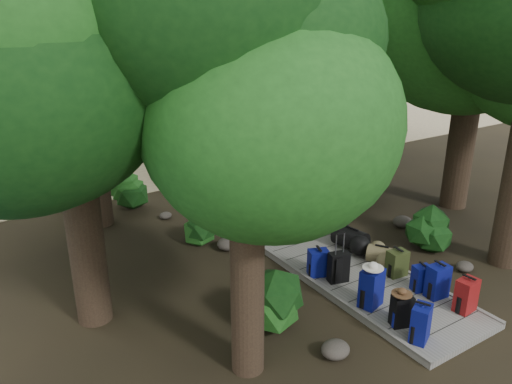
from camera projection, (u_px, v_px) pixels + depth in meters
ground at (291, 239)px, 12.26m from camera, size 120.00×120.00×0.00m
sand_beach at (100, 122)px, 24.89m from camera, size 40.00×22.00×0.02m
boardwalk at (268, 223)px, 13.03m from camera, size 2.00×12.00×0.12m
backpack_left_a at (421, 322)px, 8.21m from camera, size 0.46×0.41×0.72m
backpack_left_b at (402, 309)px, 8.62m from camera, size 0.41×0.35×0.64m
backpack_left_c at (372, 286)px, 9.17m from camera, size 0.51×0.43×0.82m
backpack_left_d at (318, 261)px, 10.28m from camera, size 0.48×0.42×0.62m
backpack_right_a at (466, 294)px, 9.03m from camera, size 0.42×0.31×0.70m
backpack_right_b at (438, 280)px, 9.48m from camera, size 0.43×0.32×0.73m
backpack_right_c at (421, 277)px, 9.72m from camera, size 0.39×0.32×0.58m
backpack_right_d at (397, 262)px, 10.27m from camera, size 0.43×0.33×0.61m
duffel_right_khaki at (381, 255)px, 10.79m from camera, size 0.63×0.70×0.39m
duffel_right_black at (350, 238)px, 11.46m from camera, size 0.62×0.85×0.49m
suitcase_on_boardwalk at (338, 267)px, 10.03m from camera, size 0.45×0.32×0.63m
lone_suitcase_on_sand at (173, 152)px, 18.43m from camera, size 0.45×0.32×0.65m
hat_brown at (402, 291)px, 8.47m from camera, size 0.36×0.36×0.11m
hat_white at (373, 265)px, 8.95m from camera, size 0.39×0.39×0.13m
kayak at (62, 159)px, 18.15m from camera, size 0.80×3.25×0.32m
sun_lounger at (229, 132)px, 21.49m from camera, size 0.83×2.01×0.63m
tree_right_b at (480, 15)px, 12.59m from camera, size 5.79×5.79×10.35m
tree_right_c at (368, 20)px, 13.69m from camera, size 5.82×5.82×10.07m
tree_right_d at (340, 13)px, 16.82m from camera, size 5.68×5.68×10.41m
tree_right_e at (275, 34)px, 18.07m from camera, size 4.94×4.94×8.90m
tree_right_f at (296, 2)px, 20.84m from camera, size 6.26×6.26×11.18m
tree_left_a at (246, 145)px, 6.62m from camera, size 4.35×4.35×7.25m
tree_left_b at (64, 73)px, 7.61m from camera, size 4.88×4.88×8.79m
tree_left_c at (82, 52)px, 11.63m from camera, size 5.03×5.03×8.75m
tree_back_a at (59, 31)px, 21.69m from camera, size 5.09×5.09×8.80m
tree_back_b at (127, 25)px, 24.04m from camera, size 5.13×5.13×9.16m
tree_back_c at (188, 18)px, 25.49m from camera, size 5.41×5.41×9.75m
palm_right_a at (260, 69)px, 16.61m from camera, size 4.03×4.03×6.87m
palm_right_b at (228, 47)px, 22.62m from camera, size 3.83×3.83×7.40m
palm_right_c at (170, 57)px, 22.03m from camera, size 4.20×4.20×6.68m
palm_left_a at (26, 64)px, 13.67m from camera, size 4.91×4.91×7.82m
rock_left_a at (335, 349)px, 8.08m from camera, size 0.49×0.44×0.27m
rock_left_b at (256, 308)px, 9.29m from camera, size 0.32×0.29×0.18m
rock_left_c at (228, 244)px, 11.69m from camera, size 0.54×0.49×0.30m
rock_left_d at (166, 215)px, 13.43m from camera, size 0.33×0.30×0.18m
rock_right_a at (465, 267)px, 10.73m from camera, size 0.39×0.35×0.21m
rock_right_b at (402, 222)px, 12.91m from camera, size 0.52×0.47×0.29m
rock_right_c at (294, 204)px, 14.25m from camera, size 0.30×0.27×0.17m
shrub_left_a at (280, 298)px, 8.76m from camera, size 1.22×1.22×1.10m
shrub_left_b at (202, 230)px, 11.89m from camera, size 0.83×0.83×0.74m
shrub_left_c at (130, 190)px, 14.07m from camera, size 1.16×1.16×1.04m
shrub_right_a at (426, 232)px, 11.61m from camera, size 0.98×0.98×0.88m
shrub_right_b at (318, 179)px, 14.89m from camera, size 1.21×1.21×1.09m
shrub_right_c at (240, 157)px, 17.58m from camera, size 0.91×0.91×0.82m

